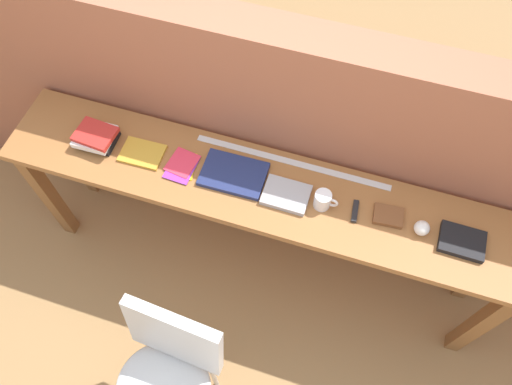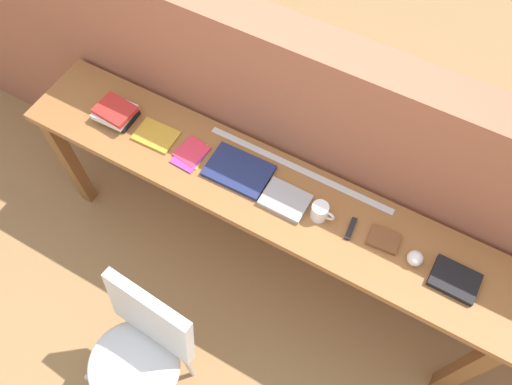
{
  "view_description": "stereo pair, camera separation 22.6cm",
  "coord_description": "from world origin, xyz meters",
  "px_view_note": "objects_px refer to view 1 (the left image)",
  "views": [
    {
      "loc": [
        0.34,
        -0.82,
        2.86
      ],
      "look_at": [
        0.0,
        0.25,
        0.9
      ],
      "focal_mm": 35.0,
      "sensor_mm": 36.0,
      "label": 1
    },
    {
      "loc": [
        0.55,
        -0.73,
        2.86
      ],
      "look_at": [
        0.0,
        0.25,
        0.9
      ],
      "focal_mm": 35.0,
      "sensor_mm": 36.0,
      "label": 2
    }
  ],
  "objects_px": {
    "chair_white_moulded": "(168,371)",
    "book_repair_rightmost": "(462,241)",
    "sports_ball_small": "(422,228)",
    "multitool_folded": "(355,211)",
    "book_stack_leftmost": "(96,137)",
    "magazine_cycling": "(142,153)",
    "book_open_centre": "(234,174)",
    "mug": "(323,200)",
    "leather_journal_brown": "(388,216)",
    "pamphlet_pile_colourful": "(183,165)"
  },
  "relations": [
    {
      "from": "chair_white_moulded",
      "to": "book_repair_rightmost",
      "type": "distance_m",
      "value": 1.42
    },
    {
      "from": "sports_ball_small",
      "to": "multitool_folded",
      "type": "bearing_deg",
      "value": 178.47
    },
    {
      "from": "book_stack_leftmost",
      "to": "magazine_cycling",
      "type": "height_order",
      "value": "book_stack_leftmost"
    },
    {
      "from": "magazine_cycling",
      "to": "multitool_folded",
      "type": "xyz_separation_m",
      "value": [
        1.04,
        0.0,
        0.0
      ]
    },
    {
      "from": "chair_white_moulded",
      "to": "book_open_centre",
      "type": "height_order",
      "value": "book_open_centre"
    },
    {
      "from": "chair_white_moulded",
      "to": "mug",
      "type": "distance_m",
      "value": 1.04
    },
    {
      "from": "mug",
      "to": "book_repair_rightmost",
      "type": "distance_m",
      "value": 0.62
    },
    {
      "from": "chair_white_moulded",
      "to": "magazine_cycling",
      "type": "distance_m",
      "value": 1.01
    },
    {
      "from": "book_stack_leftmost",
      "to": "leather_journal_brown",
      "type": "distance_m",
      "value": 1.42
    },
    {
      "from": "book_open_centre",
      "to": "sports_ball_small",
      "type": "xyz_separation_m",
      "value": [
        0.87,
        -0.03,
        0.02
      ]
    },
    {
      "from": "book_stack_leftmost",
      "to": "book_open_centre",
      "type": "bearing_deg",
      "value": 1.51
    },
    {
      "from": "book_open_centre",
      "to": "sports_ball_small",
      "type": "distance_m",
      "value": 0.87
    },
    {
      "from": "pamphlet_pile_colourful",
      "to": "book_open_centre",
      "type": "distance_m",
      "value": 0.25
    },
    {
      "from": "leather_journal_brown",
      "to": "book_repair_rightmost",
      "type": "height_order",
      "value": "book_repair_rightmost"
    },
    {
      "from": "chair_white_moulded",
      "to": "book_repair_rightmost",
      "type": "height_order",
      "value": "book_repair_rightmost"
    },
    {
      "from": "mug",
      "to": "book_repair_rightmost",
      "type": "height_order",
      "value": "mug"
    },
    {
      "from": "chair_white_moulded",
      "to": "leather_journal_brown",
      "type": "height_order",
      "value": "leather_journal_brown"
    },
    {
      "from": "magazine_cycling",
      "to": "book_open_centre",
      "type": "distance_m",
      "value": 0.46
    },
    {
      "from": "multitool_folded",
      "to": "sports_ball_small",
      "type": "distance_m",
      "value": 0.29
    },
    {
      "from": "multitool_folded",
      "to": "mug",
      "type": "bearing_deg",
      "value": -176.14
    },
    {
      "from": "multitool_folded",
      "to": "pamphlet_pile_colourful",
      "type": "bearing_deg",
      "value": -179.63
    },
    {
      "from": "sports_ball_small",
      "to": "book_repair_rightmost",
      "type": "distance_m",
      "value": 0.18
    },
    {
      "from": "book_stack_leftmost",
      "to": "leather_journal_brown",
      "type": "xyz_separation_m",
      "value": [
        1.42,
        0.02,
        -0.03
      ]
    },
    {
      "from": "mug",
      "to": "sports_ball_small",
      "type": "height_order",
      "value": "mug"
    },
    {
      "from": "mug",
      "to": "magazine_cycling",
      "type": "bearing_deg",
      "value": 179.48
    },
    {
      "from": "pamphlet_pile_colourful",
      "to": "sports_ball_small",
      "type": "distance_m",
      "value": 1.12
    },
    {
      "from": "book_open_centre",
      "to": "leather_journal_brown",
      "type": "height_order",
      "value": "same"
    },
    {
      "from": "chair_white_moulded",
      "to": "magazine_cycling",
      "type": "height_order",
      "value": "magazine_cycling"
    },
    {
      "from": "mug",
      "to": "sports_ball_small",
      "type": "xyz_separation_m",
      "value": [
        0.44,
        0.0,
        -0.01
      ]
    },
    {
      "from": "multitool_folded",
      "to": "sports_ball_small",
      "type": "xyz_separation_m",
      "value": [
        0.29,
        -0.01,
        0.03
      ]
    },
    {
      "from": "book_repair_rightmost",
      "to": "mug",
      "type": "bearing_deg",
      "value": -179.22
    },
    {
      "from": "book_stack_leftmost",
      "to": "book_repair_rightmost",
      "type": "distance_m",
      "value": 1.74
    },
    {
      "from": "chair_white_moulded",
      "to": "magazine_cycling",
      "type": "relative_size",
      "value": 4.41
    },
    {
      "from": "sports_ball_small",
      "to": "book_open_centre",
      "type": "bearing_deg",
      "value": 178.36
    },
    {
      "from": "mug",
      "to": "leather_journal_brown",
      "type": "xyz_separation_m",
      "value": [
        0.29,
        0.03,
        -0.03
      ]
    },
    {
      "from": "leather_journal_brown",
      "to": "sports_ball_small",
      "type": "distance_m",
      "value": 0.15
    },
    {
      "from": "book_stack_leftmost",
      "to": "sports_ball_small",
      "type": "relative_size",
      "value": 2.93
    },
    {
      "from": "leather_journal_brown",
      "to": "sports_ball_small",
      "type": "xyz_separation_m",
      "value": [
        0.15,
        -0.03,
        0.02
      ]
    },
    {
      "from": "sports_ball_small",
      "to": "magazine_cycling",
      "type": "bearing_deg",
      "value": 179.75
    },
    {
      "from": "pamphlet_pile_colourful",
      "to": "multitool_folded",
      "type": "relative_size",
      "value": 1.71
    },
    {
      "from": "book_stack_leftmost",
      "to": "chair_white_moulded",
      "type": "bearing_deg",
      "value": -52.02
    },
    {
      "from": "chair_white_moulded",
      "to": "book_repair_rightmost",
      "type": "xyz_separation_m",
      "value": [
        1.08,
        0.84,
        0.37
      ]
    },
    {
      "from": "book_open_centre",
      "to": "leather_journal_brown",
      "type": "xyz_separation_m",
      "value": [
        0.73,
        0.0,
        0.0
      ]
    },
    {
      "from": "sports_ball_small",
      "to": "book_repair_rightmost",
      "type": "xyz_separation_m",
      "value": [
        0.18,
        -0.0,
        -0.02
      ]
    },
    {
      "from": "leather_journal_brown",
      "to": "book_repair_rightmost",
      "type": "bearing_deg",
      "value": -9.65
    },
    {
      "from": "book_stack_leftmost",
      "to": "book_repair_rightmost",
      "type": "height_order",
      "value": "book_stack_leftmost"
    },
    {
      "from": "chair_white_moulded",
      "to": "pamphlet_pile_colourful",
      "type": "xyz_separation_m",
      "value": [
        -0.22,
        0.84,
        0.36
      ]
    },
    {
      "from": "leather_journal_brown",
      "to": "sports_ball_small",
      "type": "bearing_deg",
      "value": -15.44
    },
    {
      "from": "book_repair_rightmost",
      "to": "book_stack_leftmost",
      "type": "bearing_deg",
      "value": -179.63
    },
    {
      "from": "book_open_centre",
      "to": "mug",
      "type": "xyz_separation_m",
      "value": [
        0.43,
        -0.03,
        0.03
      ]
    }
  ]
}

